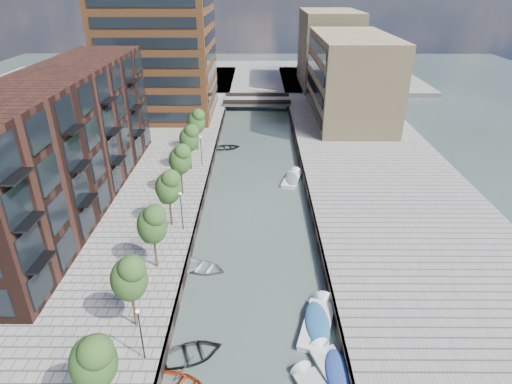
{
  "coord_description": "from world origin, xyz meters",
  "views": [
    {
      "loc": [
        0.18,
        -12.11,
        23.33
      ],
      "look_at": [
        0.0,
        27.34,
        3.5
      ],
      "focal_mm": 30.0,
      "sensor_mm": 36.0,
      "label": 1
    }
  ],
  "objects_px": {
    "bridge": "(257,101)",
    "sloop_4": "(227,149)",
    "tree_0": "(93,360)",
    "motorboat_0": "(334,371)",
    "car": "(324,115)",
    "tree_3": "(168,186)",
    "tree_5": "(189,138)",
    "tree_2": "(152,223)",
    "tree_1": "(129,277)",
    "motorboat_3": "(318,321)",
    "tree_6": "(196,121)",
    "sloop_1": "(191,357)",
    "tree_4": "(180,159)",
    "motorboat_4": "(292,179)",
    "sloop_3": "(202,269)"
  },
  "relations": [
    {
      "from": "tree_3",
      "to": "sloop_4",
      "type": "relative_size",
      "value": 1.44
    },
    {
      "from": "bridge",
      "to": "tree_5",
      "type": "height_order",
      "value": "tree_5"
    },
    {
      "from": "bridge",
      "to": "tree_0",
      "type": "relative_size",
      "value": 2.18
    },
    {
      "from": "tree_6",
      "to": "tree_0",
      "type": "bearing_deg",
      "value": -90.0
    },
    {
      "from": "tree_3",
      "to": "tree_4",
      "type": "height_order",
      "value": "same"
    },
    {
      "from": "tree_2",
      "to": "motorboat_0",
      "type": "xyz_separation_m",
      "value": [
        13.74,
        -10.33,
        -5.1
      ]
    },
    {
      "from": "motorboat_0",
      "to": "tree_2",
      "type": "bearing_deg",
      "value": 143.06
    },
    {
      "from": "motorboat_3",
      "to": "tree_3",
      "type": "bearing_deg",
      "value": 136.14
    },
    {
      "from": "tree_0",
      "to": "motorboat_0",
      "type": "bearing_deg",
      "value": 14.97
    },
    {
      "from": "car",
      "to": "tree_4",
      "type": "bearing_deg",
      "value": -124.69
    },
    {
      "from": "tree_4",
      "to": "car",
      "type": "relative_size",
      "value": 1.53
    },
    {
      "from": "car",
      "to": "sloop_3",
      "type": "bearing_deg",
      "value": -111.38
    },
    {
      "from": "bridge",
      "to": "tree_1",
      "type": "height_order",
      "value": "tree_1"
    },
    {
      "from": "motorboat_3",
      "to": "car",
      "type": "xyz_separation_m",
      "value": [
        7.09,
        49.07,
        1.43
      ]
    },
    {
      "from": "sloop_4",
      "to": "car",
      "type": "xyz_separation_m",
      "value": [
        16.44,
        12.28,
        1.66
      ]
    },
    {
      "from": "tree_4",
      "to": "car",
      "type": "bearing_deg",
      "value": 55.26
    },
    {
      "from": "tree_1",
      "to": "motorboat_3",
      "type": "distance_m",
      "value": 14.25
    },
    {
      "from": "tree_5",
      "to": "sloop_3",
      "type": "distance_m",
      "value": 21.13
    },
    {
      "from": "sloop_3",
      "to": "car",
      "type": "height_order",
      "value": "car"
    },
    {
      "from": "bridge",
      "to": "sloop_1",
      "type": "height_order",
      "value": "bridge"
    },
    {
      "from": "sloop_1",
      "to": "tree_4",
      "type": "bearing_deg",
      "value": -11.27
    },
    {
      "from": "sloop_4",
      "to": "car",
      "type": "bearing_deg",
      "value": -66.09
    },
    {
      "from": "sloop_3",
      "to": "motorboat_3",
      "type": "bearing_deg",
      "value": -105.41
    },
    {
      "from": "sloop_4",
      "to": "motorboat_3",
      "type": "relative_size",
      "value": 0.68
    },
    {
      "from": "tree_3",
      "to": "tree_5",
      "type": "xyz_separation_m",
      "value": [
        0.0,
        14.0,
        0.0
      ]
    },
    {
      "from": "sloop_3",
      "to": "tree_0",
      "type": "bearing_deg",
      "value": -174.67
    },
    {
      "from": "tree_5",
      "to": "sloop_4",
      "type": "xyz_separation_m",
      "value": [
        3.9,
        10.05,
        -5.31
      ]
    },
    {
      "from": "motorboat_4",
      "to": "bridge",
      "type": "bearing_deg",
      "value": 97.68
    },
    {
      "from": "tree_0",
      "to": "bridge",
      "type": "bearing_deg",
      "value": 82.87
    },
    {
      "from": "tree_5",
      "to": "motorboat_0",
      "type": "relative_size",
      "value": 1.09
    },
    {
      "from": "bridge",
      "to": "sloop_3",
      "type": "height_order",
      "value": "bridge"
    },
    {
      "from": "tree_2",
      "to": "sloop_3",
      "type": "relative_size",
      "value": 1.32
    },
    {
      "from": "sloop_4",
      "to": "car",
      "type": "distance_m",
      "value": 20.58
    },
    {
      "from": "tree_1",
      "to": "sloop_4",
      "type": "xyz_separation_m",
      "value": [
        3.9,
        38.05,
        -5.31
      ]
    },
    {
      "from": "tree_0",
      "to": "tree_4",
      "type": "distance_m",
      "value": 28.0
    },
    {
      "from": "bridge",
      "to": "tree_1",
      "type": "bearing_deg",
      "value": -97.93
    },
    {
      "from": "bridge",
      "to": "sloop_4",
      "type": "bearing_deg",
      "value": -101.33
    },
    {
      "from": "bridge",
      "to": "motorboat_3",
      "type": "relative_size",
      "value": 2.16
    },
    {
      "from": "tree_3",
      "to": "tree_5",
      "type": "height_order",
      "value": "same"
    },
    {
      "from": "tree_0",
      "to": "tree_2",
      "type": "bearing_deg",
      "value": 90.0
    },
    {
      "from": "tree_1",
      "to": "tree_3",
      "type": "height_order",
      "value": "same"
    },
    {
      "from": "tree_0",
      "to": "tree_1",
      "type": "xyz_separation_m",
      "value": [
        0.0,
        7.0,
        0.0
      ]
    },
    {
      "from": "motorboat_3",
      "to": "tree_0",
      "type": "bearing_deg",
      "value": -148.04
    },
    {
      "from": "motorboat_4",
      "to": "sloop_3",
      "type": "bearing_deg",
      "value": -116.56
    },
    {
      "from": "tree_3",
      "to": "car",
      "type": "bearing_deg",
      "value": 60.76
    },
    {
      "from": "car",
      "to": "bridge",
      "type": "bearing_deg",
      "value": 138.03
    },
    {
      "from": "motorboat_0",
      "to": "motorboat_3",
      "type": "xyz_separation_m",
      "value": [
        -0.48,
        4.59,
        0.02
      ]
    },
    {
      "from": "tree_0",
      "to": "tree_2",
      "type": "relative_size",
      "value": 1.0
    },
    {
      "from": "tree_1",
      "to": "motorboat_3",
      "type": "relative_size",
      "value": 0.99
    },
    {
      "from": "tree_6",
      "to": "motorboat_4",
      "type": "bearing_deg",
      "value": -32.14
    }
  ]
}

